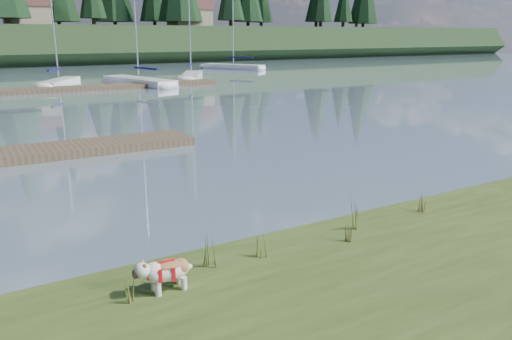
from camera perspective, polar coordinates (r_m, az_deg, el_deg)
ground at (r=39.50m, az=-25.59°, el=7.88°), size 200.00×200.00×0.00m
bulldog at (r=7.69m, az=-10.20°, el=-11.17°), size 0.87×0.40×0.53m
dock_far at (r=39.70m, az=-22.73°, el=8.43°), size 26.00×2.20×0.30m
sailboat_bg_2 at (r=44.20m, az=-21.31°, el=9.39°), size 4.64×6.79×10.64m
sailboat_bg_3 at (r=43.84m, az=-13.82°, el=9.93°), size 4.16×9.69×13.81m
sailboat_bg_4 at (r=48.25m, az=-7.34°, el=10.69°), size 5.16×7.71×11.70m
sailboat_bg_5 at (r=61.68m, az=-3.21°, el=11.76°), size 6.02×8.33×12.38m
weed_0 at (r=8.36m, az=-5.23°, el=-9.22°), size 0.17×0.14×0.64m
weed_1 at (r=8.69m, az=0.46°, el=-8.74°), size 0.17×0.14×0.45m
weed_2 at (r=9.97m, az=11.20°, el=-5.07°), size 0.17×0.14×0.73m
weed_3 at (r=7.56m, az=-14.41°, el=-13.02°), size 0.17×0.14×0.48m
weed_4 at (r=9.47m, az=10.55°, el=-6.91°), size 0.17×0.14×0.45m
weed_5 at (r=11.33m, az=18.38°, el=-3.48°), size 0.17×0.14×0.55m
mud_lip at (r=9.18m, az=-5.79°, el=-10.67°), size 60.00×0.50×0.14m
house_1 at (r=80.75m, az=-24.76°, el=16.24°), size 6.30×5.30×4.65m
house_2 at (r=85.03m, az=-7.61°, el=17.33°), size 6.30×5.30×4.65m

